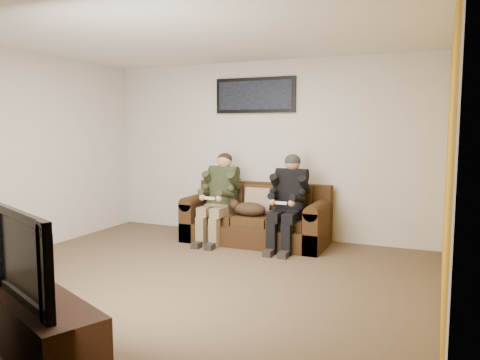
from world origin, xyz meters
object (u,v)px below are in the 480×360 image
at_px(sofa, 257,220).
at_px(tv_stand, 40,327).
at_px(person_right, 289,197).
at_px(cat, 248,209).
at_px(television, 36,254).
at_px(person_left, 220,193).
at_px(framed_poster, 255,95).

height_order(sofa, tv_stand, sofa).
bearing_deg(person_right, cat, -177.22).
relative_size(sofa, tv_stand, 1.48).
height_order(sofa, television, television).
bearing_deg(sofa, person_left, -162.04).
xyz_separation_m(tv_stand, television, (0.00, 0.00, 0.53)).
relative_size(person_right, tv_stand, 0.93).
height_order(tv_stand, television, television).
height_order(cat, television, television).
distance_m(framed_poster, tv_stand, 4.57).
height_order(sofa, person_left, person_left).
xyz_separation_m(person_left, television, (0.33, -3.60, 0.05)).
distance_m(sofa, framed_poster, 1.84).
relative_size(sofa, person_left, 1.60).
bearing_deg(cat, framed_poster, 103.32).
distance_m(person_right, television, 3.67).
bearing_deg(cat, person_right, 2.78).
xyz_separation_m(cat, framed_poster, (-0.14, 0.59, 1.60)).
bearing_deg(sofa, tv_stand, -92.86).
bearing_deg(tv_stand, person_right, 102.81).
bearing_deg(framed_poster, person_right, -38.11).
relative_size(person_right, television, 1.14).
distance_m(sofa, person_right, 0.67).
relative_size(person_left, television, 1.13).
bearing_deg(framed_poster, person_left, -119.31).
bearing_deg(person_left, tv_stand, -84.82).
bearing_deg(person_right, tv_stand, -101.04).
bearing_deg(person_right, person_left, -179.98).
distance_m(person_left, television, 3.62).
xyz_separation_m(sofa, television, (-0.19, -3.77, 0.44)).
relative_size(cat, tv_stand, 0.48).
bearing_deg(television, cat, 111.80).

